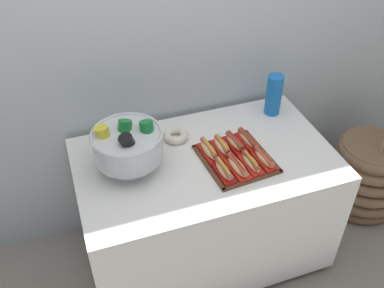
% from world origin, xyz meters
% --- Properties ---
extents(ground_plane, '(10.00, 10.00, 0.00)m').
position_xyz_m(ground_plane, '(0.00, 0.00, 0.00)').
color(ground_plane, gray).
extents(back_wall, '(6.00, 0.10, 2.60)m').
position_xyz_m(back_wall, '(0.00, 0.47, 1.30)').
color(back_wall, '#B2BCC1').
rests_on(back_wall, ground_plane).
extents(buffet_table, '(1.32, 0.78, 0.74)m').
position_xyz_m(buffet_table, '(0.00, 0.00, 0.39)').
color(buffet_table, white).
rests_on(buffet_table, ground_plane).
extents(floor_vase, '(0.52, 0.52, 1.08)m').
position_xyz_m(floor_vase, '(1.14, 0.04, 0.24)').
color(floor_vase, brown).
rests_on(floor_vase, ground_plane).
extents(serving_tray, '(0.36, 0.39, 0.01)m').
position_xyz_m(serving_tray, '(0.14, -0.06, 0.75)').
color(serving_tray, '#56331E').
rests_on(serving_tray, buffet_table).
extents(hot_dog_0, '(0.07, 0.17, 0.06)m').
position_xyz_m(hot_dog_0, '(0.03, -0.16, 0.78)').
color(hot_dog_0, '#B21414').
rests_on(hot_dog_0, serving_tray).
extents(hot_dog_1, '(0.08, 0.18, 0.06)m').
position_xyz_m(hot_dog_1, '(0.11, -0.15, 0.78)').
color(hot_dog_1, red).
rests_on(hot_dog_1, serving_tray).
extents(hot_dog_2, '(0.07, 0.17, 0.06)m').
position_xyz_m(hot_dog_2, '(0.18, -0.14, 0.78)').
color(hot_dog_2, red).
rests_on(hot_dog_2, serving_tray).
extents(hot_dog_3, '(0.08, 0.17, 0.06)m').
position_xyz_m(hot_dog_3, '(0.26, -0.14, 0.78)').
color(hot_dog_3, red).
rests_on(hot_dog_3, serving_tray).
extents(hot_dog_4, '(0.08, 0.18, 0.06)m').
position_xyz_m(hot_dog_4, '(0.02, 0.01, 0.78)').
color(hot_dog_4, red).
rests_on(hot_dog_4, serving_tray).
extents(hot_dog_5, '(0.08, 0.17, 0.06)m').
position_xyz_m(hot_dog_5, '(0.09, 0.01, 0.78)').
color(hot_dog_5, red).
rests_on(hot_dog_5, serving_tray).
extents(hot_dog_6, '(0.09, 0.17, 0.06)m').
position_xyz_m(hot_dog_6, '(0.17, 0.02, 0.78)').
color(hot_dog_6, '#B21414').
rests_on(hot_dog_6, serving_tray).
extents(hot_dog_7, '(0.08, 0.18, 0.06)m').
position_xyz_m(hot_dog_7, '(0.24, 0.03, 0.78)').
color(hot_dog_7, red).
rests_on(hot_dog_7, serving_tray).
extents(punch_bowl, '(0.34, 0.34, 0.26)m').
position_xyz_m(punch_bowl, '(-0.38, 0.06, 0.89)').
color(punch_bowl, silver).
rests_on(punch_bowl, buffet_table).
extents(cup_stack, '(0.09, 0.09, 0.24)m').
position_xyz_m(cup_stack, '(0.50, 0.25, 0.86)').
color(cup_stack, blue).
rests_on(cup_stack, buffet_table).
extents(donut, '(0.14, 0.14, 0.04)m').
position_xyz_m(donut, '(-0.10, 0.20, 0.76)').
color(donut, silver).
rests_on(donut, buffet_table).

